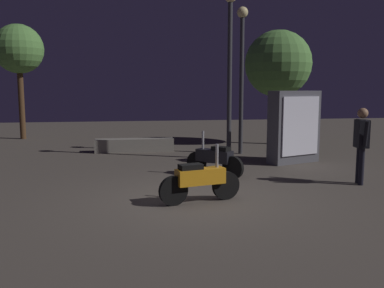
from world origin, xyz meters
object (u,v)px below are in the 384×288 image
(person_rider_beside, at_px, (361,139))
(kiosk_billboard, at_px, (294,127))
(motorcycle_black_parked_left, at_px, (214,159))
(streetlamp_near, at_px, (242,61))
(streetlamp_far, at_px, (230,54))
(motorcycle_orange_foreground, at_px, (200,180))

(person_rider_beside, height_order, kiosk_billboard, kiosk_billboard)
(motorcycle_black_parked_left, xyz_separation_m, person_rider_beside, (3.08, -1.39, 0.60))
(motorcycle_black_parked_left, distance_m, streetlamp_near, 4.59)
(person_rider_beside, height_order, streetlamp_near, streetlamp_near)
(streetlamp_far, xyz_separation_m, kiosk_billboard, (1.72, -0.93, -2.14))
(motorcycle_black_parked_left, height_order, streetlamp_near, streetlamp_near)
(kiosk_billboard, bearing_deg, person_rider_beside, 77.03)
(person_rider_beside, distance_m, streetlamp_far, 4.87)
(person_rider_beside, bearing_deg, motorcycle_orange_foreground, 23.14)
(motorcycle_orange_foreground, height_order, motorcycle_black_parked_left, same)
(motorcycle_orange_foreground, xyz_separation_m, kiosk_billboard, (3.48, 3.84, 0.61))
(motorcycle_black_parked_left, relative_size, streetlamp_far, 0.26)
(streetlamp_far, distance_m, kiosk_billboard, 2.90)
(streetlamp_near, relative_size, streetlamp_far, 0.95)
(motorcycle_black_parked_left, xyz_separation_m, streetlamp_far, (0.98, 2.44, 2.76))
(motorcycle_orange_foreground, xyz_separation_m, person_rider_beside, (3.86, 0.93, 0.60))
(motorcycle_black_parked_left, height_order, kiosk_billboard, kiosk_billboard)
(streetlamp_far, relative_size, kiosk_billboard, 2.40)
(person_rider_beside, xyz_separation_m, streetlamp_near, (-1.46, 4.80, 2.00))
(motorcycle_black_parked_left, bearing_deg, streetlamp_near, -68.34)
(streetlamp_near, height_order, kiosk_billboard, streetlamp_near)
(kiosk_billboard, bearing_deg, streetlamp_near, -80.86)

